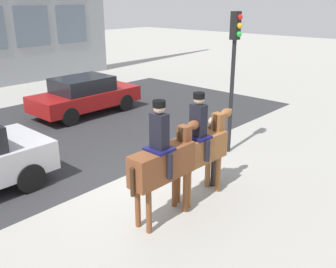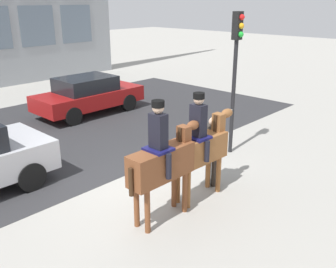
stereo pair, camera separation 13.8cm
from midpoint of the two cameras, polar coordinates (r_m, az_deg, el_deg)
The scene contains 7 objects.
ground_plane at distance 9.14m, azimuth -4.90°, elevation -7.66°, with size 80.00×80.00×0.00m, color #9E9B93.
road_surface at distance 12.81m, azimuth -19.27°, elevation -0.51°, with size 19.18×8.50×0.01m.
mounted_horse_lead at distance 7.24m, azimuth -0.31°, elevation -4.01°, with size 1.90×0.65×2.49m.
mounted_horse_companion at distance 8.13m, azimuth 5.52°, elevation -1.71°, with size 1.89×0.65×2.42m.
pedestrian_bystander at distance 8.73m, azimuth 7.18°, elevation -1.89°, with size 0.82×0.48×1.70m.
street_car_far_lane at distance 14.83m, azimuth -11.81°, elevation 5.91°, with size 4.18×1.84×1.45m.
traffic_light at distance 10.44m, azimuth 10.67°, elevation 10.82°, with size 0.24×0.29×3.93m.
Camera 2 is at (-5.31, -6.16, 4.19)m, focal length 40.00 mm.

